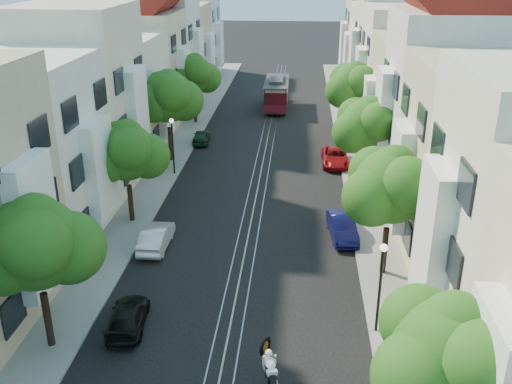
% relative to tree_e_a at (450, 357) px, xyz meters
% --- Properties ---
extents(ground, '(200.00, 200.00, 0.00)m').
position_rel_tree_e_a_xyz_m(ground, '(-7.26, 31.02, -4.40)').
color(ground, black).
rests_on(ground, ground).
extents(sidewalk_east, '(2.50, 80.00, 0.12)m').
position_rel_tree_e_a_xyz_m(sidewalk_east, '(-0.01, 31.02, -4.34)').
color(sidewalk_east, gray).
rests_on(sidewalk_east, ground).
extents(sidewalk_west, '(2.50, 80.00, 0.12)m').
position_rel_tree_e_a_xyz_m(sidewalk_west, '(-14.51, 31.02, -4.34)').
color(sidewalk_west, gray).
rests_on(sidewalk_west, ground).
extents(rail_left, '(0.06, 80.00, 0.02)m').
position_rel_tree_e_a_xyz_m(rail_left, '(-7.81, 31.02, -4.39)').
color(rail_left, gray).
rests_on(rail_left, ground).
extents(rail_slot, '(0.06, 80.00, 0.02)m').
position_rel_tree_e_a_xyz_m(rail_slot, '(-7.26, 31.02, -4.39)').
color(rail_slot, gray).
rests_on(rail_slot, ground).
extents(rail_right, '(0.06, 80.00, 0.02)m').
position_rel_tree_e_a_xyz_m(rail_right, '(-6.71, 31.02, -4.39)').
color(rail_right, gray).
rests_on(rail_right, ground).
extents(lane_line, '(0.08, 80.00, 0.01)m').
position_rel_tree_e_a_xyz_m(lane_line, '(-7.26, 31.02, -4.40)').
color(lane_line, tan).
rests_on(lane_line, ground).
extents(townhouses_east, '(7.75, 72.00, 12.00)m').
position_rel_tree_e_a_xyz_m(townhouses_east, '(4.61, 30.94, 0.79)').
color(townhouses_east, beige).
rests_on(townhouses_east, ground).
extents(townhouses_west, '(7.75, 72.00, 11.76)m').
position_rel_tree_e_a_xyz_m(townhouses_west, '(-19.13, 30.94, 0.68)').
color(townhouses_west, silver).
rests_on(townhouses_west, ground).
extents(tree_e_a, '(4.72, 3.87, 6.27)m').
position_rel_tree_e_a_xyz_m(tree_e_a, '(0.00, 0.00, 0.00)').
color(tree_e_a, black).
rests_on(tree_e_a, ground).
extents(tree_e_b, '(4.93, 4.08, 6.68)m').
position_rel_tree_e_a_xyz_m(tree_e_b, '(0.00, 12.00, 0.34)').
color(tree_e_b, black).
rests_on(tree_e_b, ground).
extents(tree_e_c, '(4.84, 3.99, 6.52)m').
position_rel_tree_e_a_xyz_m(tree_e_c, '(0.00, 23.00, 0.20)').
color(tree_e_c, black).
rests_on(tree_e_c, ground).
extents(tree_e_d, '(5.01, 4.16, 6.85)m').
position_rel_tree_e_a_xyz_m(tree_e_d, '(0.00, 34.00, 0.47)').
color(tree_e_d, black).
rests_on(tree_e_d, ground).
extents(tree_w_a, '(4.93, 4.08, 6.68)m').
position_rel_tree_e_a_xyz_m(tree_w_a, '(-14.40, 5.00, 0.34)').
color(tree_w_a, black).
rests_on(tree_w_a, ground).
extents(tree_w_b, '(4.72, 3.87, 6.27)m').
position_rel_tree_e_a_xyz_m(tree_w_b, '(-14.40, 17.00, 0.00)').
color(tree_w_b, black).
rests_on(tree_w_b, ground).
extents(tree_w_c, '(5.13, 4.28, 7.09)m').
position_rel_tree_e_a_xyz_m(tree_w_c, '(-14.40, 28.00, 0.67)').
color(tree_w_c, black).
rests_on(tree_w_c, ground).
extents(tree_w_d, '(4.84, 3.99, 6.52)m').
position_rel_tree_e_a_xyz_m(tree_w_d, '(-14.40, 39.00, 0.20)').
color(tree_w_d, black).
rests_on(tree_w_d, ground).
extents(lamp_east, '(0.32, 0.32, 4.16)m').
position_rel_tree_e_a_xyz_m(lamp_east, '(-0.96, 7.02, -1.55)').
color(lamp_east, black).
rests_on(lamp_east, ground).
extents(lamp_west, '(0.32, 0.32, 4.16)m').
position_rel_tree_e_a_xyz_m(lamp_west, '(-13.56, 25.02, -1.55)').
color(lamp_west, black).
rests_on(lamp_west, ground).
extents(sportbike_rider, '(0.78, 1.99, 1.75)m').
position_rel_tree_e_a_xyz_m(sportbike_rider, '(-5.35, 3.37, -3.47)').
color(sportbike_rider, black).
rests_on(sportbike_rider, ground).
extents(cable_car, '(2.41, 7.68, 2.95)m').
position_rel_tree_e_a_xyz_m(cable_car, '(-6.98, 45.38, -2.65)').
color(cable_car, black).
rests_on(cable_car, ground).
extents(parked_car_e_mid, '(1.77, 4.02, 1.28)m').
position_rel_tree_e_a_xyz_m(parked_car_e_mid, '(-1.88, 15.94, -3.76)').
color(parked_car_e_mid, '#0B0B3A').
rests_on(parked_car_e_mid, ground).
extents(parked_car_e_far, '(2.08, 4.41, 1.22)m').
position_rel_tree_e_a_xyz_m(parked_car_e_far, '(-1.66, 28.26, -3.79)').
color(parked_car_e_far, maroon).
rests_on(parked_car_e_far, ground).
extents(parked_car_w_near, '(1.89, 3.85, 1.08)m').
position_rel_tree_e_a_xyz_m(parked_car_w_near, '(-11.66, 6.58, -3.86)').
color(parked_car_w_near, black).
rests_on(parked_car_w_near, ground).
extents(parked_car_w_mid, '(1.34, 3.81, 1.25)m').
position_rel_tree_e_a_xyz_m(parked_car_w_mid, '(-12.20, 13.93, -3.77)').
color(parked_car_w_mid, silver).
rests_on(parked_car_w_mid, ground).
extents(parked_car_w_far, '(1.61, 3.49, 1.16)m').
position_rel_tree_e_a_xyz_m(parked_car_w_far, '(-12.86, 32.79, -3.82)').
color(parked_car_w_far, black).
rests_on(parked_car_w_far, ground).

